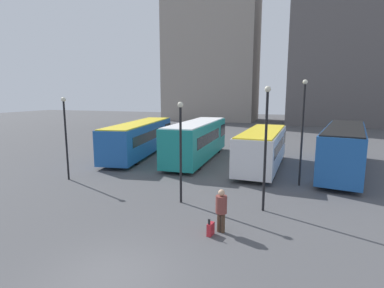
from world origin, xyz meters
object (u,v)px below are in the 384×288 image
object	(u,v)px
bus_0	(141,137)
suitcase	(211,229)
bus_1	(198,139)
lamp_post_2	(303,125)
bus_3	(344,147)
lamp_post_1	(181,144)
lamp_post_0	(266,139)
bus_2	(262,147)
lamp_post_3	(66,131)
traveler	(221,207)

from	to	relation	value
bus_0	suitcase	size ratio (longest dim) A/B	17.82
bus_1	lamp_post_2	distance (m)	9.81
suitcase	lamp_post_2	size ratio (longest dim) A/B	0.11
bus_1	bus_0	bearing A→B (deg)	85.35
bus_0	bus_3	world-z (taller)	bus_3
bus_0	lamp_post_1	size ratio (longest dim) A/B	2.50
bus_3	lamp_post_2	world-z (taller)	lamp_post_2
bus_0	lamp_post_1	bearing A→B (deg)	-151.60
lamp_post_0	bus_3	bearing A→B (deg)	64.45
bus_2	lamp_post_2	xyz separation A→B (m)	(2.63, -3.79, 2.11)
bus_2	bus_0	bearing A→B (deg)	84.13
bus_3	lamp_post_0	world-z (taller)	lamp_post_0
lamp_post_2	bus_1	bearing A→B (deg)	147.85
bus_0	bus_1	world-z (taller)	bus_1
bus_0	suitcase	bearing A→B (deg)	-151.32
lamp_post_0	lamp_post_3	xyz separation A→B (m)	(-12.47, 1.28, -0.28)
bus_3	lamp_post_3	world-z (taller)	lamp_post_3
bus_0	bus_2	distance (m)	11.19
lamp_post_0	suitcase	bearing A→B (deg)	-117.18
bus_2	lamp_post_3	bearing A→B (deg)	124.69
bus_2	bus_3	size ratio (longest dim) A/B	0.79
bus_1	lamp_post_0	bearing A→B (deg)	-148.84
traveler	suitcase	bearing A→B (deg)	151.06
suitcase	bus_3	bearing A→B (deg)	-17.14
bus_3	traveler	size ratio (longest dim) A/B	6.92
traveler	lamp_post_3	size ratio (longest dim) A/B	0.33
bus_0	lamp_post_2	world-z (taller)	lamp_post_2
bus_2	bus_1	bearing A→B (deg)	78.69
suitcase	lamp_post_3	bearing A→B (deg)	76.07
lamp_post_1	bus_3	bearing A→B (deg)	48.75
bus_0	bus_1	distance (m)	5.57
bus_0	suitcase	xyz separation A→B (m)	(10.40, -13.41, -1.37)
bus_2	lamp_post_0	distance (m)	8.84
lamp_post_1	lamp_post_3	distance (m)	8.54
bus_3	traveler	bearing A→B (deg)	164.00
traveler	suitcase	world-z (taller)	traveler
bus_3	bus_1	bearing A→B (deg)	98.07
bus_2	traveler	distance (m)	11.44
bus_3	suitcase	xyz separation A→B (m)	(-6.27, -12.88, -1.51)
traveler	lamp_post_2	size ratio (longest dim) A/B	0.28
lamp_post_2	traveler	bearing A→B (deg)	-111.43
lamp_post_2	bus_3	bearing A→B (deg)	58.53
bus_2	lamp_post_3	xyz separation A→B (m)	(-11.49, -7.30, 1.58)
bus_1	lamp_post_0	size ratio (longest dim) A/B	1.92
bus_3	suitcase	size ratio (longest dim) A/B	17.11
bus_1	bus_3	bearing A→B (deg)	-93.54
bus_3	bus_2	bearing A→B (deg)	110.13
lamp_post_1	lamp_post_0	bearing A→B (deg)	3.63
lamp_post_1	bus_1	bearing A→B (deg)	103.43
bus_2	bus_3	xyz separation A→B (m)	(5.59, 1.05, 0.21)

